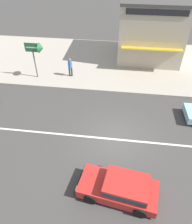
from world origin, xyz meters
TOP-DOWN VIEW (x-y plane):
  - ground_plane at (0.00, 0.00)m, footprint 160.00×160.00m
  - lane_centre_stripe at (0.00, 0.00)m, footprint 50.40×0.14m
  - kerb_strip at (0.00, 9.93)m, footprint 68.00×10.00m
  - hatchback_red_2 at (0.47, -3.56)m, footprint 3.98×2.21m
  - arrow_signboard at (-6.43, 6.24)m, footprint 1.51×0.78m
  - pedestrian_by_shop at (-4.21, 6.80)m, footprint 0.34×0.34m
  - shopfront_mid_block at (2.40, 11.46)m, footprint 5.71×6.02m

SIDE VIEW (x-z plane):
  - ground_plane at x=0.00m, z-range 0.00..0.00m
  - lane_centre_stripe at x=0.00m, z-range 0.00..0.01m
  - kerb_strip at x=0.00m, z-range 0.00..0.15m
  - hatchback_red_2 at x=0.47m, z-range 0.04..1.14m
  - pedestrian_by_shop at x=-4.21m, z-range 0.28..1.88m
  - arrow_signboard at x=-6.43m, z-range 1.16..4.19m
  - shopfront_mid_block at x=2.40m, z-range 0.16..5.52m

